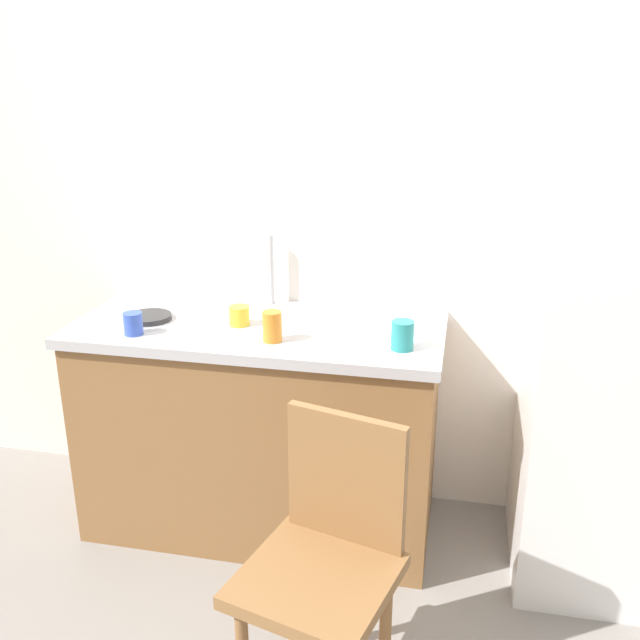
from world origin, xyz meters
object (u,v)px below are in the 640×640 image
at_px(cup_blue, 133,324).
at_px(cup_orange, 272,326).
at_px(chair, 326,559).
at_px(refrigerator, 619,380).
at_px(cup_yellow, 239,316).
at_px(hotplate, 149,317).
at_px(cup_teal, 402,335).

bearing_deg(cup_blue, cup_orange, 4.28).
bearing_deg(chair, cup_blue, 159.00).
distance_m(refrigerator, cup_orange, 1.23).
bearing_deg(cup_yellow, hotplate, -177.53).
bearing_deg(cup_blue, refrigerator, 6.28).
bearing_deg(chair, cup_orange, 131.82).
distance_m(hotplate, cup_blue, 0.16).
height_order(refrigerator, cup_blue, refrigerator).
bearing_deg(refrigerator, cup_teal, -169.88).
xyz_separation_m(cup_teal, cup_blue, (-0.97, -0.06, -0.01)).
relative_size(refrigerator, hotplate, 9.04).
bearing_deg(refrigerator, cup_blue, -173.72).
distance_m(chair, hotplate, 1.22).
bearing_deg(cup_orange, hotplate, 167.02).
bearing_deg(cup_blue, cup_yellow, 26.86).
xyz_separation_m(hotplate, cup_orange, (0.53, -0.12, 0.04)).
xyz_separation_m(refrigerator, cup_teal, (-0.75, -0.13, 0.16)).
relative_size(chair, cup_blue, 10.77).
bearing_deg(refrigerator, hotplate, -179.03).
bearing_deg(cup_blue, hotplate, 94.70).
xyz_separation_m(cup_yellow, cup_orange, (0.17, -0.14, 0.02)).
height_order(cup_teal, cup_blue, cup_teal).
height_order(hotplate, cup_orange, cup_orange).
bearing_deg(cup_blue, cup_teal, 3.30).
height_order(chair, hotplate, hotplate).
relative_size(cup_yellow, cup_teal, 0.76).
distance_m(cup_yellow, cup_blue, 0.39).
distance_m(cup_teal, cup_blue, 0.98).
height_order(cup_orange, cup_blue, cup_orange).
bearing_deg(chair, cup_yellow, 137.24).
distance_m(chair, cup_teal, 0.81).
bearing_deg(hotplate, cup_yellow, 2.47).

